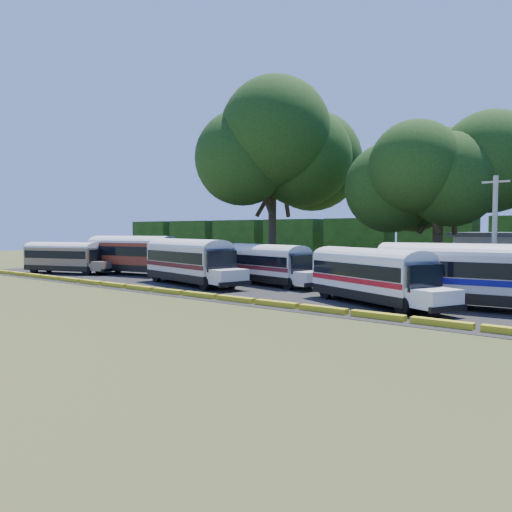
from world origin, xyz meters
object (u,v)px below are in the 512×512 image
Objects in this scene: bus_cream_west at (190,259)px; bus_white_red at (372,273)px; tree_west at (272,148)px; bus_red at (135,252)px; bus_beige at (65,256)px.

bus_white_red is (15.46, -0.57, -0.19)m from bus_cream_west.
tree_west is at bearing 165.47° from bus_white_red.
bus_red is 10.63m from bus_cream_west.
bus_white_red is 0.57× the size of tree_west.
bus_red is 1.16× the size of bus_white_red.
bus_white_red is 24.89m from tree_west.
bus_beige is 0.86× the size of bus_cream_west.
tree_west reaches higher than bus_red.
bus_beige is 22.81m from tree_west.
bus_white_red is (31.97, 0.28, 0.06)m from bus_beige.
bus_beige is 0.55× the size of tree_west.
tree_west reaches higher than bus_white_red.
bus_white_red is (25.75, -3.25, -0.30)m from bus_red.
tree_west is at bearing 44.58° from bus_red.
bus_white_red is at bearing -38.34° from tree_west.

